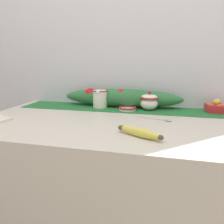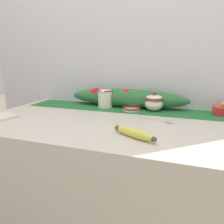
# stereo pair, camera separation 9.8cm
# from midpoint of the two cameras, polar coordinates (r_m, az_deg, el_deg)

# --- Properties ---
(countertop) EXTENTS (1.39, 0.75, 0.93)m
(countertop) POSITION_cam_midpoint_polar(r_m,az_deg,el_deg) (1.24, 2.46, -23.14)
(countertop) COLOR beige
(countertop) RESTS_ON ground_plane
(back_wall) EXTENTS (2.19, 0.04, 2.40)m
(back_wall) POSITION_cam_midpoint_polar(r_m,az_deg,el_deg) (1.37, 7.50, 13.33)
(back_wall) COLOR silver
(back_wall) RESTS_ON ground_plane
(table_runner) EXTENTS (1.28, 0.22, 0.00)m
(table_runner) POSITION_cam_midpoint_polar(r_m,az_deg,el_deg) (1.27, 5.87, 0.92)
(table_runner) COLOR #236B33
(table_runner) RESTS_ON countertop
(cream_pitcher) EXTENTS (0.10, 0.12, 0.12)m
(cream_pitcher) POSITION_cam_midpoint_polar(r_m,az_deg,el_deg) (1.29, 0.24, 4.04)
(cream_pitcher) COLOR white
(cream_pitcher) RESTS_ON countertop
(sugar_bowl) EXTENTS (0.11, 0.11, 0.12)m
(sugar_bowl) POSITION_cam_midpoint_polar(r_m,az_deg,el_deg) (1.23, 14.14, 2.66)
(sugar_bowl) COLOR white
(sugar_bowl) RESTS_ON countertop
(small_dish) EXTENTS (0.11, 0.11, 0.02)m
(small_dish) POSITION_cam_midpoint_polar(r_m,az_deg,el_deg) (1.22, 7.88, 0.92)
(small_dish) COLOR white
(small_dish) RESTS_ON countertop
(banana) EXTENTS (0.20, 0.12, 0.04)m
(banana) POSITION_cam_midpoint_polar(r_m,az_deg,el_deg) (0.80, 9.89, -6.03)
(banana) COLOR #DBCC4C
(banana) RESTS_ON countertop
(spoon) EXTENTS (0.18, 0.06, 0.01)m
(spoon) POSITION_cam_midpoint_polar(r_m,az_deg,el_deg) (1.03, 18.01, -2.63)
(spoon) COLOR #B7B7BC
(spoon) RESTS_ON countertop
(napkin_stack) EXTENTS (0.16, 0.16, 0.01)m
(napkin_stack) POSITION_cam_midpoint_polar(r_m,az_deg,el_deg) (1.18, -27.27, -1.35)
(napkin_stack) COLOR silver
(napkin_stack) RESTS_ON countertop
(poinsettia_garland) EXTENTS (0.78, 0.13, 0.12)m
(poinsettia_garland) POSITION_cam_midpoint_polar(r_m,az_deg,el_deg) (1.31, 6.19, 4.04)
(poinsettia_garland) COLOR #2D6B38
(poinsettia_garland) RESTS_ON countertop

